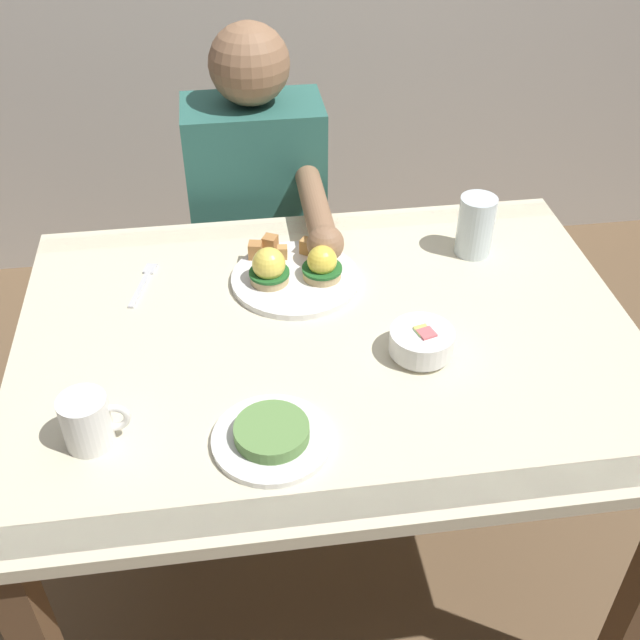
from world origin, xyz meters
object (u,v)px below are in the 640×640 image
fork (144,282)px  water_glass_near (475,228)px  eggs_benedict_plate (294,272)px  side_plate (272,436)px  fruit_bowl (421,342)px  diner_person (260,219)px  dining_table (329,376)px  coffee_mug (87,420)px

fork → water_glass_near: size_ratio=1.14×
eggs_benedict_plate → fork: bearing=173.1°
water_glass_near → side_plate: water_glass_near is taller
fruit_bowl → diner_person: 0.73m
water_glass_near → side_plate: bearing=-134.4°
fork → eggs_benedict_plate: bearing=-6.9°
side_plate → diner_person: diner_person is taller
eggs_benedict_plate → side_plate: (-0.09, -0.44, -0.01)m
fruit_bowl → diner_person: bearing=110.3°
fruit_bowl → diner_person: diner_person is taller
fruit_bowl → fork: size_ratio=0.78×
water_glass_near → dining_table: bearing=-145.8°
fruit_bowl → coffee_mug: size_ratio=1.08×
water_glass_near → coffee_mug: bearing=-149.6°
dining_table → diner_person: size_ratio=1.05×
fruit_bowl → side_plate: fruit_bowl is taller
dining_table → coffee_mug: (-0.43, -0.22, 0.16)m
coffee_mug → diner_person: size_ratio=0.10×
fruit_bowl → water_glass_near: (0.20, 0.32, 0.03)m
dining_table → water_glass_near: bearing=34.2°
eggs_benedict_plate → fruit_bowl: eggs_benedict_plate is taller
dining_table → diner_person: 0.61m
dining_table → fruit_bowl: (0.16, -0.08, 0.14)m
coffee_mug → fork: coffee_mug is taller
fruit_bowl → fork: bearing=149.9°
fork → water_glass_near: 0.72m
dining_table → fork: (-0.36, 0.22, 0.11)m
diner_person → coffee_mug: bearing=-112.3°
coffee_mug → side_plate: coffee_mug is taller
eggs_benedict_plate → fruit_bowl: (0.21, -0.26, 0.01)m
fork → water_glass_near: bearing=1.5°
dining_table → side_plate: 0.31m
dining_table → diner_person: diner_person is taller
dining_table → fruit_bowl: bearing=-25.7°
side_plate → dining_table: bearing=62.7°
coffee_mug → fork: bearing=81.6°
coffee_mug → diner_person: diner_person is taller
fruit_bowl → dining_table: bearing=154.3°
dining_table → eggs_benedict_plate: 0.23m
dining_table → diner_person: bearing=98.5°
eggs_benedict_plate → water_glass_near: (0.40, 0.06, 0.04)m
water_glass_near → diner_person: (-0.45, 0.36, -0.15)m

